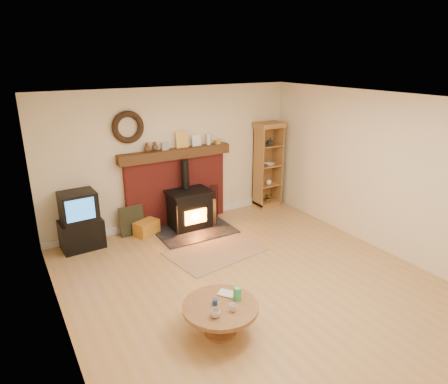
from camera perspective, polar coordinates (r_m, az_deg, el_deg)
ground at (r=5.90m, az=4.33°, el=-13.10°), size 5.50×5.50×0.00m
room_shell at (r=5.27m, az=4.04°, el=3.37°), size 5.02×5.52×2.61m
chimney_breast at (r=7.71m, az=-6.82°, el=1.25°), size 2.20×0.22×1.78m
wood_stove at (r=7.55m, az=-4.87°, el=-2.62°), size 1.40×1.00×1.30m
area_rug at (r=6.79m, az=-1.26°, el=-8.42°), size 1.67×1.27×0.01m
tv_unit at (r=7.14m, az=-19.85°, el=-4.00°), size 0.71×0.52×1.00m
curio_cabinet at (r=8.58m, az=6.20°, el=3.88°), size 0.59×0.42×1.82m
firelog_box at (r=7.46m, az=-10.99°, el=-5.07°), size 0.51×0.42×0.27m
leaning_painting at (r=7.48m, az=-13.02°, el=-4.01°), size 0.45×0.12×0.54m
fire_tools at (r=8.08m, az=-1.50°, el=-2.65°), size 0.19×0.16×0.70m
coffee_table at (r=4.85m, az=-0.48°, el=-16.55°), size 0.89×0.89×0.54m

